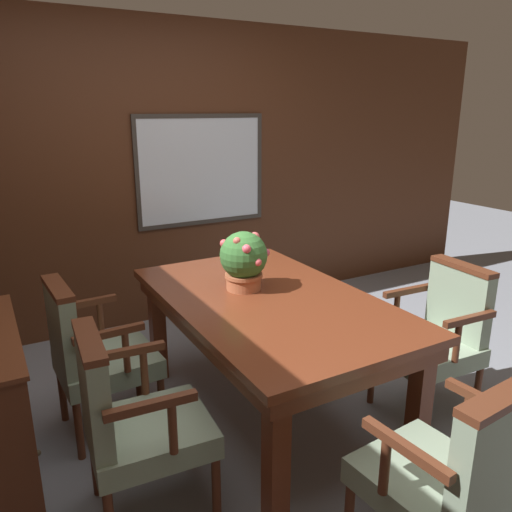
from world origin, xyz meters
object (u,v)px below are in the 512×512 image
at_px(chair_right_near, 438,334).
at_px(chair_left_near, 132,419).
at_px(dining_table, 269,313).
at_px(chair_left_far, 93,352).
at_px(potted_plant, 244,260).
at_px(chair_head_near, 452,475).

bearing_deg(chair_right_near, chair_left_near, -88.38).
xyz_separation_m(dining_table, chair_left_far, (-0.90, 0.36, -0.17)).
relative_size(dining_table, chair_right_near, 1.90).
relative_size(chair_left_near, potted_plant, 2.65).
height_order(chair_right_near, chair_left_near, same).
bearing_deg(dining_table, chair_right_near, -23.88).
xyz_separation_m(chair_head_near, chair_left_near, (-0.91, 0.91, 0.00)).
bearing_deg(chair_head_near, dining_table, -93.64).
xyz_separation_m(chair_left_far, potted_plant, (0.84, -0.17, 0.45)).
xyz_separation_m(dining_table, chair_right_near, (0.92, -0.41, -0.17)).
xyz_separation_m(chair_head_near, chair_left_far, (-0.93, 1.62, 0.00)).
relative_size(chair_head_near, potted_plant, 2.65).
bearing_deg(potted_plant, chair_right_near, -31.40).
distance_m(dining_table, chair_left_near, 0.97).
distance_m(chair_head_near, potted_plant, 1.52).
relative_size(chair_left_far, chair_left_near, 1.00).
height_order(chair_left_near, potted_plant, potted_plant).
bearing_deg(chair_left_far, dining_table, -114.44).
bearing_deg(chair_left_near, dining_table, -64.44).
bearing_deg(chair_head_near, chair_left_far, -64.92).
xyz_separation_m(dining_table, potted_plant, (-0.06, 0.19, 0.27)).
relative_size(chair_right_near, chair_left_near, 1.00).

